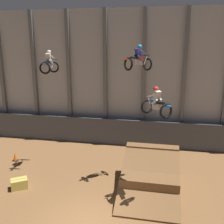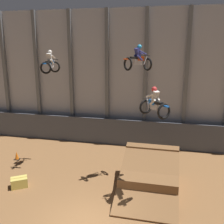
{
  "view_description": "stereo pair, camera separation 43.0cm",
  "coord_description": "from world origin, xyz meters",
  "px_view_note": "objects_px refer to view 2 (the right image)",
  "views": [
    {
      "loc": [
        3.09,
        -9.74,
        7.91
      ],
      "look_at": [
        0.09,
        5.31,
        3.97
      ],
      "focal_mm": 42.0,
      "sensor_mm": 36.0,
      "label": 1
    },
    {
      "loc": [
        3.51,
        -9.65,
        7.91
      ],
      "look_at": [
        0.09,
        5.31,
        3.97
      ],
      "focal_mm": 42.0,
      "sensor_mm": 36.0,
      "label": 2
    }
  ],
  "objects_px": {
    "hay_bale_trackside": "(19,182)",
    "traffic_cone_near_ramp": "(17,156)",
    "dirt_ramp": "(150,175)",
    "rider_bike_right_air": "(155,104)",
    "rider_bike_center_air": "(138,60)",
    "rider_bike_left_air": "(50,64)"
  },
  "relations": [
    {
      "from": "dirt_ramp",
      "to": "rider_bike_center_air",
      "type": "xyz_separation_m",
      "value": [
        -0.96,
        1.01,
        6.39
      ]
    },
    {
      "from": "rider_bike_center_air",
      "to": "traffic_cone_near_ramp",
      "type": "xyz_separation_m",
      "value": [
        -8.55,
        0.53,
        -6.81
      ]
    },
    {
      "from": "dirt_ramp",
      "to": "rider_bike_right_air",
      "type": "bearing_deg",
      "value": -82.86
    },
    {
      "from": "rider_bike_left_air",
      "to": "traffic_cone_near_ramp",
      "type": "bearing_deg",
      "value": 179.3
    },
    {
      "from": "dirt_ramp",
      "to": "traffic_cone_near_ramp",
      "type": "height_order",
      "value": "dirt_ramp"
    },
    {
      "from": "rider_bike_left_air",
      "to": "rider_bike_right_air",
      "type": "bearing_deg",
      "value": -27.37
    },
    {
      "from": "rider_bike_center_air",
      "to": "hay_bale_trackside",
      "type": "xyz_separation_m",
      "value": [
        -6.31,
        -2.77,
        -6.82
      ]
    },
    {
      "from": "traffic_cone_near_ramp",
      "to": "hay_bale_trackside",
      "type": "xyz_separation_m",
      "value": [
        2.25,
        -3.3,
        -0.0
      ]
    },
    {
      "from": "rider_bike_center_air",
      "to": "rider_bike_right_air",
      "type": "distance_m",
      "value": 3.39
    },
    {
      "from": "traffic_cone_near_ramp",
      "to": "hay_bale_trackside",
      "type": "bearing_deg",
      "value": -55.74
    },
    {
      "from": "rider_bike_left_air",
      "to": "hay_bale_trackside",
      "type": "height_order",
      "value": "rider_bike_left_air"
    },
    {
      "from": "rider_bike_right_air",
      "to": "traffic_cone_near_ramp",
      "type": "distance_m",
      "value": 11.31
    },
    {
      "from": "rider_bike_center_air",
      "to": "rider_bike_left_air",
      "type": "bearing_deg",
      "value": -141.81
    },
    {
      "from": "rider_bike_left_air",
      "to": "rider_bike_right_air",
      "type": "xyz_separation_m",
      "value": [
        6.76,
        -3.16,
        -1.58
      ]
    },
    {
      "from": "rider_bike_left_air",
      "to": "rider_bike_right_air",
      "type": "height_order",
      "value": "rider_bike_left_air"
    },
    {
      "from": "rider_bike_right_air",
      "to": "traffic_cone_near_ramp",
      "type": "relative_size",
      "value": 2.83
    },
    {
      "from": "rider_bike_center_air",
      "to": "rider_bike_right_air",
      "type": "bearing_deg",
      "value": -21.28
    },
    {
      "from": "hay_bale_trackside",
      "to": "traffic_cone_near_ramp",
      "type": "bearing_deg",
      "value": 124.26
    },
    {
      "from": "rider_bike_left_air",
      "to": "traffic_cone_near_ramp",
      "type": "relative_size",
      "value": 3.03
    },
    {
      "from": "rider_bike_center_air",
      "to": "hay_bale_trackside",
      "type": "relative_size",
      "value": 1.49
    },
    {
      "from": "dirt_ramp",
      "to": "traffic_cone_near_ramp",
      "type": "distance_m",
      "value": 9.64
    },
    {
      "from": "rider_bike_center_air",
      "to": "hay_bale_trackside",
      "type": "bearing_deg",
      "value": -111.91
    }
  ]
}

